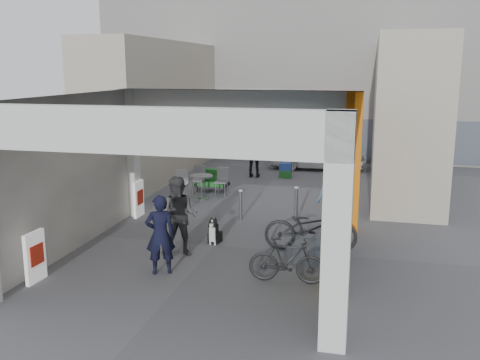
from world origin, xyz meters
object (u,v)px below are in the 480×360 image
(border_collie, at_px, (214,233))
(man_back_turned, at_px, (179,217))
(man_crates, at_px, (255,154))
(man_with_dog, at_px, (160,235))
(produce_stand, at_px, (212,182))
(bicycle_front, at_px, (311,228))
(man_elderly, at_px, (335,192))
(white_van, at_px, (317,153))
(cafe_set, at_px, (201,187))
(bicycle_rear, at_px, (287,260))

(border_collie, xyz_separation_m, man_back_turned, (-0.51, -0.92, 0.62))
(man_back_turned, height_order, man_crates, man_crates)
(man_with_dog, bearing_deg, man_back_turned, -116.00)
(produce_stand, height_order, bicycle_front, bicycle_front)
(man_with_dog, xyz_separation_m, bicycle_front, (2.77, 2.04, -0.26))
(produce_stand, xyz_separation_m, man_elderly, (4.24, -3.10, 0.62))
(produce_stand, relative_size, man_back_turned, 0.62)
(bicycle_front, bearing_deg, border_collie, 85.13)
(bicycle_front, bearing_deg, white_van, -0.61)
(border_collie, relative_size, man_elderly, 0.36)
(man_back_turned, relative_size, white_van, 0.46)
(produce_stand, distance_m, bicycle_front, 6.51)
(produce_stand, bearing_deg, man_with_dog, -58.29)
(cafe_set, height_order, man_crates, man_crates)
(man_with_dog, relative_size, white_van, 0.42)
(border_collie, height_order, man_elderly, man_elderly)
(border_collie, xyz_separation_m, man_crates, (-0.72, 7.81, 0.62))
(cafe_set, relative_size, man_elderly, 0.83)
(white_van, bearing_deg, bicycle_rear, -179.83)
(man_elderly, height_order, bicycle_front, man_elderly)
(man_back_turned, bearing_deg, man_elderly, 38.33)
(cafe_set, distance_m, bicycle_front, 5.93)
(produce_stand, distance_m, bicycle_rear, 8.01)
(cafe_set, bearing_deg, border_collie, -68.36)
(man_elderly, xyz_separation_m, bicycle_front, (-0.37, -2.13, -0.36))
(border_collie, bearing_deg, man_elderly, 48.37)
(man_with_dog, bearing_deg, man_elderly, -152.71)
(produce_stand, relative_size, white_van, 0.29)
(bicycle_front, xyz_separation_m, bicycle_rear, (-0.23, -1.92, -0.10))
(produce_stand, distance_m, man_elderly, 5.29)
(cafe_set, bearing_deg, man_elderly, -27.13)
(man_crates, height_order, bicycle_rear, man_crates)
(cafe_set, relative_size, border_collie, 2.29)
(border_collie, bearing_deg, produce_stand, 116.15)
(cafe_set, bearing_deg, man_crates, 73.26)
(man_back_turned, bearing_deg, cafe_set, 97.00)
(cafe_set, distance_m, man_with_dog, 6.55)
(border_collie, distance_m, man_back_turned, 1.22)
(bicycle_front, bearing_deg, man_crates, 15.42)
(man_with_dog, distance_m, man_crates, 9.83)
(border_collie, bearing_deg, bicycle_rear, -34.07)
(bicycle_rear, bearing_deg, man_elderly, -10.53)
(border_collie, xyz_separation_m, man_with_dog, (-0.51, -2.02, 0.55))
(produce_stand, bearing_deg, man_back_turned, -56.74)
(bicycle_front, height_order, white_van, white_van)
(man_with_dog, bearing_deg, cafe_set, -104.86)
(cafe_set, xyz_separation_m, man_with_dog, (1.23, -6.41, 0.49))
(border_collie, height_order, bicycle_front, bicycle_front)
(man_elderly, distance_m, man_crates, 6.57)
(bicycle_rear, bearing_deg, cafe_set, 28.94)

